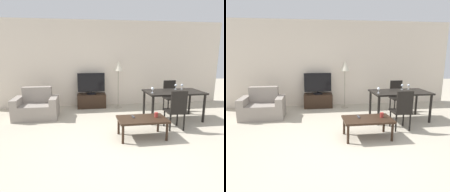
# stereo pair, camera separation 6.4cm
# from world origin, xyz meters

# --- Properties ---
(ground_plane) EXTENTS (18.00, 18.00, 0.00)m
(ground_plane) POSITION_xyz_m (0.00, 0.00, 0.00)
(ground_plane) COLOR #B2A893
(wall_back) EXTENTS (7.96, 0.06, 2.70)m
(wall_back) POSITION_xyz_m (0.00, 3.25, 1.35)
(wall_back) COLOR beige
(wall_back) RESTS_ON ground_plane
(armchair) EXTENTS (1.11, 0.71, 0.81)m
(armchair) POSITION_xyz_m (-1.94, 2.15, 0.29)
(armchair) COLOR gray
(armchair) RESTS_ON ground_plane
(tv_stand) EXTENTS (0.89, 0.41, 0.44)m
(tv_stand) POSITION_xyz_m (-0.45, 2.98, 0.22)
(tv_stand) COLOR black
(tv_stand) RESTS_ON ground_plane
(tv) EXTENTS (0.84, 0.29, 0.66)m
(tv) POSITION_xyz_m (-0.45, 2.97, 0.77)
(tv) COLOR black
(tv) RESTS_ON tv_stand
(coffee_table) EXTENTS (0.99, 0.58, 0.41)m
(coffee_table) POSITION_xyz_m (0.46, 0.50, 0.36)
(coffee_table) COLOR black
(coffee_table) RESTS_ON ground_plane
(dining_table) EXTENTS (1.45, 0.80, 0.75)m
(dining_table) POSITION_xyz_m (1.59, 1.51, 0.66)
(dining_table) COLOR black
(dining_table) RESTS_ON ground_plane
(dining_chair_near) EXTENTS (0.40, 0.40, 0.91)m
(dining_chair_near) POSITION_xyz_m (1.33, 0.80, 0.50)
(dining_chair_near) COLOR black
(dining_chair_near) RESTS_ON ground_plane
(dining_chair_far) EXTENTS (0.40, 0.40, 0.91)m
(dining_chair_far) POSITION_xyz_m (1.84, 2.22, 0.50)
(dining_chair_far) COLOR black
(dining_chair_far) RESTS_ON ground_plane
(floor_lamp) EXTENTS (0.29, 0.29, 1.47)m
(floor_lamp) POSITION_xyz_m (0.39, 2.83, 1.24)
(floor_lamp) COLOR gray
(floor_lamp) RESTS_ON ground_plane
(remote_primary) EXTENTS (0.04, 0.15, 0.02)m
(remote_primary) POSITION_xyz_m (0.30, 0.60, 0.42)
(remote_primary) COLOR #38383D
(remote_primary) RESTS_ON coffee_table
(cup_white_near) EXTENTS (0.07, 0.07, 0.10)m
(cup_white_near) POSITION_xyz_m (0.77, 0.54, 0.46)
(cup_white_near) COLOR maroon
(cup_white_near) RESTS_ON coffee_table
(wine_glass_left) EXTENTS (0.07, 0.07, 0.15)m
(wine_glass_left) POSITION_xyz_m (1.93, 1.75, 0.85)
(wine_glass_left) COLOR silver
(wine_glass_left) RESTS_ON dining_table
(wine_glass_center) EXTENTS (0.07, 0.07, 0.15)m
(wine_glass_center) POSITION_xyz_m (1.75, 1.74, 0.85)
(wine_glass_center) COLOR silver
(wine_glass_center) RESTS_ON dining_table
(wine_glass_right) EXTENTS (0.07, 0.07, 0.15)m
(wine_glass_right) POSITION_xyz_m (0.97, 1.36, 0.85)
(wine_glass_right) COLOR silver
(wine_glass_right) RESTS_ON dining_table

